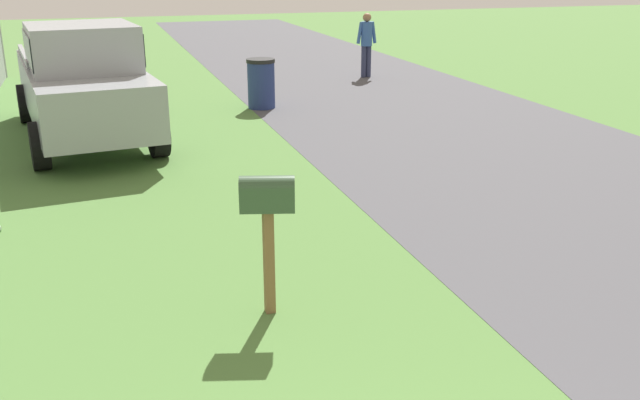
# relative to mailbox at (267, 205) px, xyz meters

# --- Properties ---
(road_asphalt) EXTENTS (60.00, 6.33, 0.01)m
(road_asphalt) POSITION_rel_mailbox_xyz_m (1.55, -4.99, -1.06)
(road_asphalt) COLOR #47474C
(road_asphalt) RESTS_ON ground
(mailbox) EXTENTS (0.32, 0.52, 1.33)m
(mailbox) POSITION_rel_mailbox_xyz_m (0.00, 0.00, 0.00)
(mailbox) COLOR brown
(mailbox) RESTS_ON ground
(pickup_truck) EXTENTS (5.74, 2.63, 2.09)m
(pickup_truck) POSITION_rel_mailbox_xyz_m (7.36, 1.57, 0.04)
(pickup_truck) COLOR #93999E
(pickup_truck) RESTS_ON ground
(trash_bin) EXTENTS (0.62, 0.62, 1.07)m
(trash_bin) POSITION_rel_mailbox_xyz_m (9.22, -2.08, -0.52)
(trash_bin) COLOR navy
(trash_bin) RESTS_ON ground
(pedestrian) EXTENTS (0.30, 0.57, 1.72)m
(pedestrian) POSITION_rel_mailbox_xyz_m (12.45, -5.77, -0.07)
(pedestrian) COLOR #2D3351
(pedestrian) RESTS_ON ground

